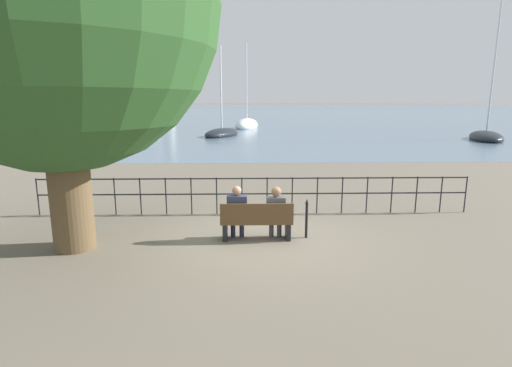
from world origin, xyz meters
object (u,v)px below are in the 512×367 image
closed_umbrella (307,216)px  sailboat_0 (247,125)px  shade_tree (52,5)px  seated_person_right (276,210)px  seated_person_left (237,210)px  sailboat_3 (222,133)px  sailboat_2 (486,136)px  park_bench (257,222)px  sailboat_4 (159,123)px  harbor_lighthouse (167,81)px

closed_umbrella → sailboat_0: size_ratio=0.09×
shade_tree → seated_person_right: 6.17m
seated_person_left → seated_person_right: (0.90, 0.00, -0.01)m
seated_person_left → sailboat_3: (-1.97, 27.51, -0.44)m
shade_tree → seated_person_right: (4.42, 0.49, -4.27)m
seated_person_right → sailboat_0: sailboat_0 is taller
closed_umbrella → sailboat_2: sailboat_2 is taller
park_bench → seated_person_right: (0.45, 0.07, 0.26)m
sailboat_2 → sailboat_4: size_ratio=1.22×
sailboat_0 → sailboat_2: 24.44m
closed_umbrella → sailboat_0: 38.03m
seated_person_right → sailboat_0: size_ratio=0.13×
sailboat_2 → sailboat_3: bearing=-169.5°
seated_person_left → sailboat_4: (-11.16, 44.05, -0.43)m
seated_person_right → sailboat_4: sailboat_4 is taller
sailboat_0 → sailboat_2: size_ratio=0.78×
seated_person_left → harbor_lighthouse: harbor_lighthouse is taller
park_bench → sailboat_3: 27.69m
seated_person_left → harbor_lighthouse: bearing=101.4°
park_bench → sailboat_3: (-2.41, 27.58, -0.17)m
seated_person_left → sailboat_3: sailboat_3 is taller
closed_umbrella → seated_person_left: bearing=-178.4°
sailboat_3 → sailboat_4: sailboat_4 is taller
seated_person_right → closed_umbrella: (0.72, 0.04, -0.17)m
shade_tree → seated_person_left: shade_tree is taller
sailboat_4 → harbor_lighthouse: harbor_lighthouse is taller
seated_person_right → sailboat_2: sailboat_2 is taller
park_bench → harbor_lighthouse: 138.59m
shade_tree → sailboat_0: 39.01m
sailboat_3 → harbor_lighthouse: (-25.26, 107.89, 9.59)m
seated_person_left → closed_umbrella: bearing=1.6°
sailboat_4 → harbor_lighthouse: size_ratio=0.49×
seated_person_left → harbor_lighthouse: size_ratio=0.06×
seated_person_left → closed_umbrella: size_ratio=1.35×
shade_tree → sailboat_3: bearing=86.8°
park_bench → sailboat_3: sailboat_3 is taller
seated_person_right → closed_umbrella: bearing=3.4°
shade_tree → sailboat_4: bearing=99.7°
shade_tree → closed_umbrella: bearing=5.9°
park_bench → harbor_lighthouse: size_ratio=0.08×
harbor_lighthouse → shade_tree: bearing=-80.1°
park_bench → harbor_lighthouse: harbor_lighthouse is taller
closed_umbrella → harbor_lighthouse: harbor_lighthouse is taller
sailboat_2 → closed_umbrella: bearing=-106.9°
sailboat_2 → sailboat_4: (-31.06, 20.63, -0.04)m
seated_person_right → closed_umbrella: size_ratio=1.33×
closed_umbrella → sailboat_0: sailboat_0 is taller
closed_umbrella → sailboat_2: 29.67m
seated_person_right → sailboat_3: size_ratio=0.15×
park_bench → sailboat_0: (-0.12, 38.13, -0.05)m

